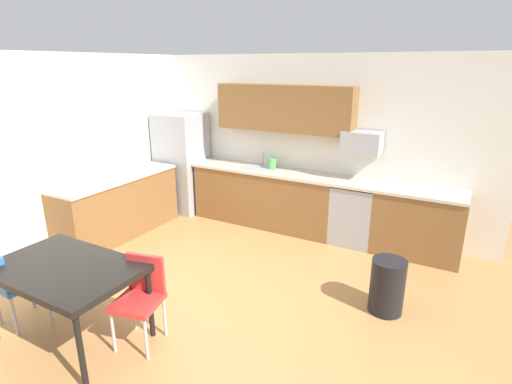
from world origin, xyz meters
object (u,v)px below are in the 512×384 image
chair_far_side (11,280)px  kettle (272,164)px  refrigerator (182,163)px  oven_range (354,213)px  dining_table (65,272)px  microwave (362,143)px  chair_near_table (141,293)px  trash_bin (387,286)px

chair_far_side → kettle: kettle is taller
refrigerator → oven_range: 3.15m
dining_table → microwave: bearing=64.1°
dining_table → chair_near_table: size_ratio=1.65×
kettle → trash_bin: bearing=-36.4°
kettle → chair_near_table: bearing=-85.3°
microwave → chair_far_side: (-2.43, -3.73, -0.98)m
chair_far_side → kettle: 3.86m
oven_range → chair_near_table: (-1.13, -3.18, 0.05)m
chair_far_side → oven_range: bearing=56.2°
oven_range → kettle: size_ratio=4.55×
refrigerator → trash_bin: bearing=-20.9°
oven_range → kettle: (-1.40, 0.05, 0.56)m
trash_bin → kettle: bearing=143.6°
chair_near_table → chair_far_side: (-1.30, -0.45, 0.00)m
oven_range → refrigerator: bearing=-178.5°
oven_range → microwave: bearing=90.0°
kettle → chair_far_side: bearing=-105.7°
refrigerator → oven_range: bearing=1.5°
microwave → refrigerator: bearing=-176.7°
dining_table → trash_bin: (2.55, 1.91, -0.41)m
microwave → dining_table: 4.07m
dining_table → kettle: 3.57m
chair_near_table → refrigerator: bearing=122.7°
chair_near_table → chair_far_side: bearing=-160.9°
chair_far_side → kettle: (1.03, 3.68, 0.52)m
chair_near_table → trash_bin: 2.52m
microwave → chair_near_table: microwave is taller
microwave → chair_near_table: bearing=-109.0°
dining_table → chair_far_side: (-0.69, -0.14, -0.21)m
microwave → chair_far_side: bearing=-123.1°
microwave → chair_far_side: 4.56m
oven_range → chair_far_side: oven_range is taller
oven_range → dining_table: (-1.75, -3.49, 0.26)m
chair_near_table → trash_bin: bearing=39.6°
microwave → chair_far_side: size_ratio=0.64×
refrigerator → chair_near_table: 3.70m
refrigerator → microwave: 3.19m
chair_near_table → chair_far_side: 1.38m
dining_table → kettle: (0.35, 3.54, 0.31)m
refrigerator → oven_range: refrigerator is taller
refrigerator → chair_far_side: (0.69, -3.55, -0.36)m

